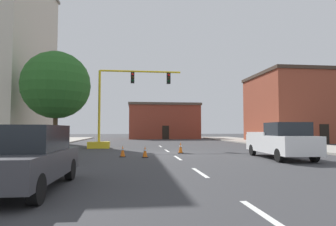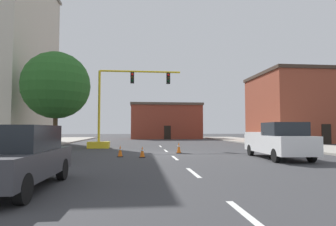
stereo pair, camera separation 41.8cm
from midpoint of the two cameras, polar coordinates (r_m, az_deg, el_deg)
name	(u,v)px [view 1 (the left image)]	position (r m, az deg, el deg)	size (l,w,h in m)	color
ground_plane	(171,153)	(19.35, -0.01, -8.09)	(160.00, 160.00, 0.00)	#38383A
sidewalk_left	(17,147)	(29.22, -28.32, -5.93)	(6.00, 56.00, 0.14)	#9E998E
sidewalk_right	(289,145)	(31.15, 22.62, -5.88)	(6.00, 56.00, 0.14)	#9E998E
lane_stripe_seg_0	(267,217)	(5.85, 17.17, -19.25)	(0.16, 2.40, 0.01)	silver
lane_stripe_seg_1	(200,172)	(11.01, 5.26, -11.74)	(0.16, 2.40, 0.01)	silver
lane_stripe_seg_2	(178,158)	(16.39, 1.23, -8.95)	(0.16, 2.40, 0.01)	silver
lane_stripe_seg_3	(167,151)	(21.83, -0.78, -7.53)	(0.16, 2.40, 0.01)	silver
lane_stripe_seg_4	(160,146)	(27.29, -1.98, -6.67)	(0.16, 2.40, 0.01)	silver
building_brick_center	(163,121)	(49.89, -1.17, -1.66)	(12.09, 7.48, 6.02)	brown
building_row_right	(297,108)	(40.53, 24.17, 0.96)	(10.87, 10.54, 8.80)	brown
traffic_signal_gantry	(111,123)	(25.30, -11.87, -1.94)	(8.01, 1.20, 6.83)	yellow
tree_left_near	(56,85)	(25.21, -21.86, 5.19)	(5.49, 5.49, 7.99)	#4C3823
pickup_truck_white	(280,141)	(17.10, 20.87, -5.24)	(2.30, 5.50, 1.99)	white
sedan_dark_gray_near_left	(26,157)	(8.70, -27.81, -7.78)	(1.92, 4.52, 1.74)	#3D3D42
sedan_dark_gray_mid_left	(25,145)	(15.61, -27.34, -5.62)	(2.20, 4.63, 1.74)	#3D3D42
traffic_cone_roadside_a	(181,148)	(19.49, 1.90, -6.94)	(0.36, 0.36, 0.77)	black
traffic_cone_roadside_b	(123,151)	(17.19, -9.73, -7.52)	(0.36, 0.36, 0.69)	black
traffic_cone_roadside_c	(145,152)	(16.68, -5.33, -7.73)	(0.36, 0.36, 0.66)	black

